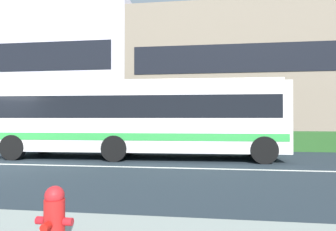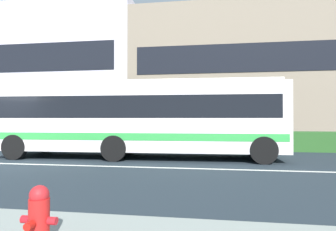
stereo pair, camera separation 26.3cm
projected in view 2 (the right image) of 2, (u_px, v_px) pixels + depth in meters
The scene contains 5 objects.
hedge_row_far at pixel (124, 139), 15.75m from camera, with size 23.87×1.10×0.98m, color #2A5B26.
apartment_block_left at pixel (16, 78), 27.62m from camera, with size 25.31×9.34×11.14m.
apartment_block_right at pixel (250, 78), 24.31m from camera, with size 18.98×9.34×10.21m.
transit_bus at pixel (139, 116), 11.93m from camera, with size 11.76×2.89×3.16m.
fire_hydrant at pixel (39, 219), 3.29m from camera, with size 0.43×0.39×0.71m.
Camera 2 is at (8.00, -9.33, 1.63)m, focal length 30.33 mm.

